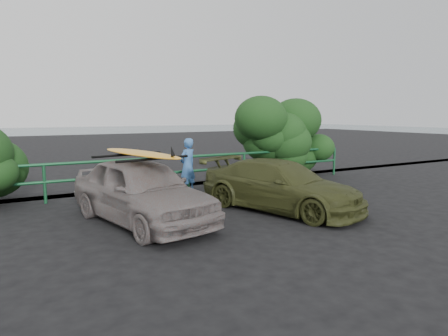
{
  "coord_description": "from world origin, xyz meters",
  "views": [
    {
      "loc": [
        -3.91,
        -5.96,
        2.28
      ],
      "look_at": [
        0.58,
        2.04,
        1.03
      ],
      "focal_mm": 32.0,
      "sensor_mm": 36.0,
      "label": 1
    }
  ],
  "objects_px": {
    "olive_vehicle": "(280,185)",
    "man": "(188,166)",
    "guardrail": "(157,175)",
    "sedan": "(141,190)",
    "surfboard": "(140,153)"
  },
  "relations": [
    {
      "from": "olive_vehicle",
      "to": "surfboard",
      "type": "bearing_deg",
      "value": 151.12
    },
    {
      "from": "olive_vehicle",
      "to": "sedan",
      "type": "bearing_deg",
      "value": 151.12
    },
    {
      "from": "sedan",
      "to": "surfboard",
      "type": "height_order",
      "value": "surfboard"
    },
    {
      "from": "sedan",
      "to": "olive_vehicle",
      "type": "xyz_separation_m",
      "value": [
        3.23,
        -0.54,
        -0.1
      ]
    },
    {
      "from": "surfboard",
      "to": "man",
      "type": "bearing_deg",
      "value": 36.89
    },
    {
      "from": "guardrail",
      "to": "man",
      "type": "relative_size",
      "value": 8.82
    },
    {
      "from": "man",
      "to": "surfboard",
      "type": "bearing_deg",
      "value": 24.91
    },
    {
      "from": "sedan",
      "to": "olive_vehicle",
      "type": "bearing_deg",
      "value": -21.26
    },
    {
      "from": "olive_vehicle",
      "to": "surfboard",
      "type": "distance_m",
      "value": 3.39
    },
    {
      "from": "man",
      "to": "guardrail",
      "type": "bearing_deg",
      "value": -56.53
    },
    {
      "from": "olive_vehicle",
      "to": "surfboard",
      "type": "xyz_separation_m",
      "value": [
        -3.23,
        0.54,
        0.88
      ]
    },
    {
      "from": "guardrail",
      "to": "sedan",
      "type": "relative_size",
      "value": 3.47
    },
    {
      "from": "guardrail",
      "to": "sedan",
      "type": "height_order",
      "value": "sedan"
    },
    {
      "from": "olive_vehicle",
      "to": "man",
      "type": "relative_size",
      "value": 2.57
    },
    {
      "from": "guardrail",
      "to": "man",
      "type": "xyz_separation_m",
      "value": [
        0.76,
        -0.49,
        0.27
      ]
    }
  ]
}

